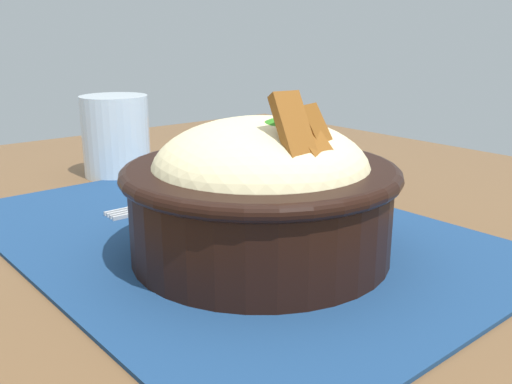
{
  "coord_description": "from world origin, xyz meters",
  "views": [
    {
      "loc": [
        -0.34,
        0.26,
        0.88
      ],
      "look_at": [
        -0.04,
        0.0,
        0.77
      ],
      "focal_mm": 39.66,
      "sensor_mm": 36.0,
      "label": 1
    }
  ],
  "objects": [
    {
      "name": "fork",
      "position": [
        0.12,
        -0.0,
        0.72
      ],
      "size": [
        0.02,
        0.13,
        0.0
      ],
      "color": "#B8B8B8",
      "rests_on": "placemat"
    },
    {
      "name": "placemat",
      "position": [
        0.02,
        -0.01,
        0.72
      ],
      "size": [
        0.46,
        0.33,
        0.0
      ],
      "primitive_type": "cube",
      "rotation": [
        0.0,
        0.0,
        0.02
      ],
      "color": "navy",
      "rests_on": "table"
    },
    {
      "name": "table",
      "position": [
        0.0,
        0.0,
        0.65
      ],
      "size": [
        1.1,
        0.99,
        0.72
      ],
      "color": "brown",
      "rests_on": "ground_plane"
    },
    {
      "name": "bowl",
      "position": [
        -0.04,
        0.0,
        0.77
      ],
      "size": [
        0.22,
        0.22,
        0.13
      ],
      "color": "black",
      "rests_on": "placemat"
    },
    {
      "name": "drinking_glass",
      "position": [
        0.27,
        -0.03,
        0.76
      ],
      "size": [
        0.08,
        0.08,
        0.09
      ],
      "color": "silver",
      "rests_on": "table"
    }
  ]
}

